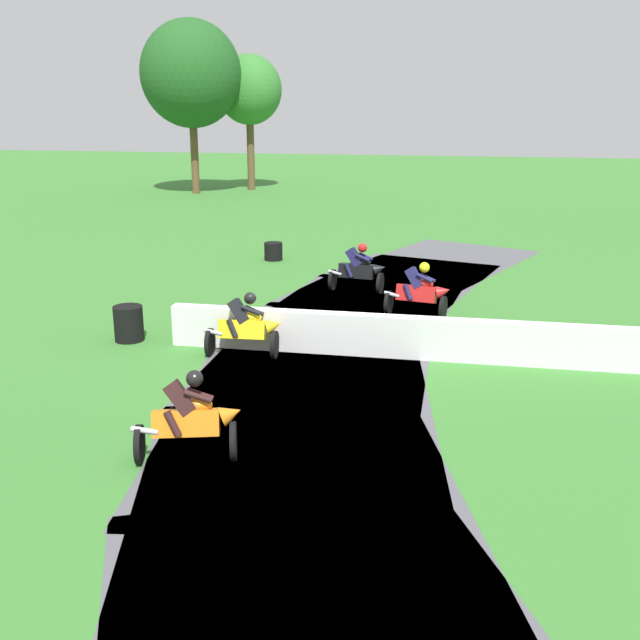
{
  "coord_description": "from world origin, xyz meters",
  "views": [
    {
      "loc": [
        2.79,
        -15.06,
        5.25
      ],
      "look_at": [
        0.01,
        -0.58,
        0.9
      ],
      "focal_mm": 42.05,
      "sensor_mm": 36.0,
      "label": 1
    }
  ],
  "objects_px": {
    "motorcycle_chase_red": "(420,291)",
    "tire_stack_mid_a": "(129,323)",
    "tire_stack_near": "(273,251)",
    "motorcycle_trailing_yellow": "(246,326)",
    "motorcycle_lead_black": "(359,269)",
    "motorcycle_fourth_orange": "(191,418)"
  },
  "relations": [
    {
      "from": "motorcycle_chase_red",
      "to": "motorcycle_fourth_orange",
      "type": "height_order",
      "value": "motorcycle_chase_red"
    },
    {
      "from": "motorcycle_lead_black",
      "to": "tire_stack_mid_a",
      "type": "height_order",
      "value": "motorcycle_lead_black"
    },
    {
      "from": "tire_stack_mid_a",
      "to": "motorcycle_fourth_orange",
      "type": "bearing_deg",
      "value": -56.79
    },
    {
      "from": "motorcycle_lead_black",
      "to": "motorcycle_trailing_yellow",
      "type": "bearing_deg",
      "value": -105.01
    },
    {
      "from": "tire_stack_mid_a",
      "to": "motorcycle_trailing_yellow",
      "type": "bearing_deg",
      "value": -9.6
    },
    {
      "from": "motorcycle_lead_black",
      "to": "tire_stack_near",
      "type": "bearing_deg",
      "value": 132.47
    },
    {
      "from": "motorcycle_lead_black",
      "to": "motorcycle_fourth_orange",
      "type": "relative_size",
      "value": 1.02
    },
    {
      "from": "motorcycle_lead_black",
      "to": "tire_stack_mid_a",
      "type": "xyz_separation_m",
      "value": [
        -4.48,
        -5.42,
        -0.26
      ]
    },
    {
      "from": "motorcycle_lead_black",
      "to": "tire_stack_near",
      "type": "distance_m",
      "value": 5.15
    },
    {
      "from": "motorcycle_trailing_yellow",
      "to": "tire_stack_near",
      "type": "xyz_separation_m",
      "value": [
        -1.88,
        9.7,
        -0.34
      ]
    },
    {
      "from": "motorcycle_chase_red",
      "to": "tire_stack_mid_a",
      "type": "height_order",
      "value": "motorcycle_chase_red"
    },
    {
      "from": "motorcycle_trailing_yellow",
      "to": "tire_stack_near",
      "type": "relative_size",
      "value": 2.73
    },
    {
      "from": "motorcycle_trailing_yellow",
      "to": "tire_stack_mid_a",
      "type": "bearing_deg",
      "value": 170.4
    },
    {
      "from": "motorcycle_chase_red",
      "to": "motorcycle_trailing_yellow",
      "type": "height_order",
      "value": "motorcycle_chase_red"
    },
    {
      "from": "motorcycle_trailing_yellow",
      "to": "motorcycle_fourth_orange",
      "type": "xyz_separation_m",
      "value": [
        0.52,
        -4.74,
        -0.0
      ]
    },
    {
      "from": "tire_stack_near",
      "to": "motorcycle_trailing_yellow",
      "type": "bearing_deg",
      "value": -79.02
    },
    {
      "from": "motorcycle_lead_black",
      "to": "motorcycle_chase_red",
      "type": "relative_size",
      "value": 1.0
    },
    {
      "from": "motorcycle_trailing_yellow",
      "to": "motorcycle_fourth_orange",
      "type": "relative_size",
      "value": 1.0
    },
    {
      "from": "tire_stack_near",
      "to": "tire_stack_mid_a",
      "type": "distance_m",
      "value": 9.27
    },
    {
      "from": "motorcycle_lead_black",
      "to": "motorcycle_fourth_orange",
      "type": "height_order",
      "value": "motorcycle_lead_black"
    },
    {
      "from": "motorcycle_chase_red",
      "to": "motorcycle_fourth_orange",
      "type": "relative_size",
      "value": 1.02
    },
    {
      "from": "tire_stack_near",
      "to": "tire_stack_mid_a",
      "type": "bearing_deg",
      "value": -96.3
    }
  ]
}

